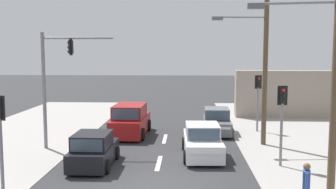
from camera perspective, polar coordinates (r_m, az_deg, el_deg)
name	(u,v)px	position (r m, az deg, el deg)	size (l,w,h in m)	color
ground_plane	(153,185)	(15.17, -2.16, -13.06)	(140.00, 140.00, 0.00)	#303033
lane_dash_mid	(159,163)	(18.02, -1.35, -9.91)	(0.20, 2.40, 0.01)	silver
lane_dash_far	(165,139)	(22.86, -0.46, -6.44)	(0.20, 2.40, 0.01)	silver
utility_pole_foreground_right	(332,54)	(13.91, 22.71, 5.45)	(3.77, 0.68, 9.16)	brown
utility_pole_midground_right	(263,50)	(21.44, 13.63, 6.25)	(3.78, 0.52, 9.46)	brown
traffic_signal_mast	(54,75)	(20.91, -16.20, 2.74)	(3.69, 0.44, 6.00)	slate
pedestal_signal_right_kerb	(282,112)	(17.70, 16.21, -2.45)	(0.44, 0.30, 3.56)	slate
pedestal_signal_left_kerb	(0,129)	(14.38, -23.20, -4.67)	(0.44, 0.31, 3.56)	slate
pedestal_signal_far_median	(258,93)	(25.20, 12.93, 0.14)	(0.44, 0.31, 3.56)	slate
shopfront_wall_far	(314,94)	(31.97, 20.47, 0.05)	(12.00, 1.00, 3.60)	#A39384
suv_oncoming_mid	(130,121)	(23.73, -5.50, -3.83)	(2.18, 4.60, 1.90)	maroon
hatchback_receding_far	(94,151)	(17.67, -10.74, -8.00)	(1.80, 3.65, 1.53)	black
sedan_kerbside_parked	(202,142)	(19.09, 5.01, -6.85)	(2.00, 4.29, 1.56)	silver
hatchback_crossing_left	(217,122)	(24.50, 7.10, -3.97)	(1.85, 3.67, 1.53)	slate
pedestrian_at_kerb	(306,185)	(13.07, 19.41, -12.34)	(0.31, 0.54, 1.63)	#232838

